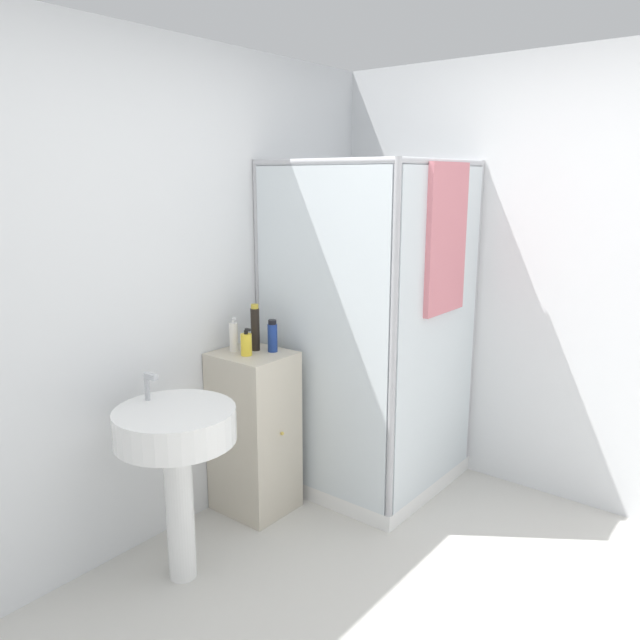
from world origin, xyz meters
TOP-DOWN VIEW (x-y plane):
  - wall_back at (0.00, 1.70)m, footprint 6.40×0.06m
  - wall_right at (1.70, 0.00)m, footprint 0.06×6.40m
  - shower_enclosure at (1.14, 1.10)m, footprint 0.95×0.98m
  - vanity_cabinet at (0.49, 1.47)m, footprint 0.36×0.42m
  - sink at (-0.18, 1.29)m, footprint 0.54×0.54m
  - soap_dispenser at (0.43, 1.46)m, footprint 0.06×0.06m
  - shampoo_bottle_tall_black at (0.54, 1.49)m, footprint 0.05×0.05m
  - shampoo_bottle_blue at (0.58, 1.40)m, footprint 0.05×0.05m
  - lotion_bottle_white at (0.45, 1.57)m, footprint 0.05×0.05m

SIDE VIEW (x-z plane):
  - vanity_cabinet at x=0.49m, z-range 0.00..0.91m
  - shower_enclosure at x=1.14m, z-range -0.44..1.49m
  - sink at x=-0.18m, z-range 0.19..1.15m
  - soap_dispenser at x=0.43m, z-range 0.90..1.04m
  - lotion_bottle_white at x=0.45m, z-range 0.90..1.08m
  - shampoo_bottle_blue at x=0.58m, z-range 0.91..1.08m
  - shampoo_bottle_tall_black at x=0.54m, z-range 0.91..1.16m
  - wall_back at x=0.00m, z-range 0.00..2.50m
  - wall_right at x=1.70m, z-range 0.00..2.50m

